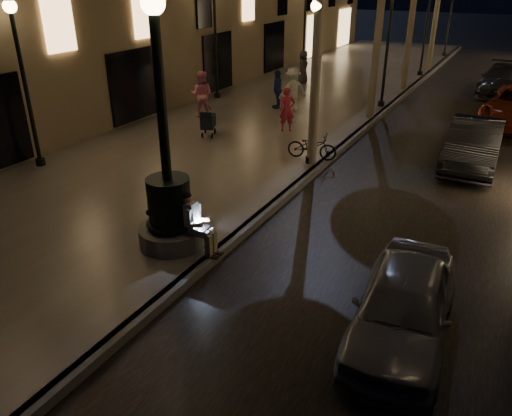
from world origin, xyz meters
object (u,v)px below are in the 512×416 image
Objects in this scene: fountain_lamppost at (169,200)px; lamp_curb_a at (315,60)px; pedestrian_dark at (303,67)px; bicycle at (312,146)px; pedestrian_blue at (277,89)px; lamp_curb_b at (389,32)px; pedestrian_red at (287,110)px; car_front at (403,306)px; seated_man_laptop at (194,220)px; car_rear at (502,80)px; lamp_curb_d at (451,8)px; lamp_left_b at (215,28)px; lamp_curb_c at (428,17)px; pedestrian_white at (293,90)px; lamp_left_a at (21,61)px; car_second at (473,144)px; lamp_left_c at (305,12)px; stroller at (208,121)px; pedestrian_pink at (202,94)px.

fountain_lamppost is 6.37m from lamp_curb_a.
pedestrian_dark is 1.05× the size of bicycle.
pedestrian_blue is (-3.11, 11.54, -0.21)m from fountain_lamppost.
pedestrian_blue is at bearing -147.19° from lamp_curb_b.
fountain_lamppost is 8.82m from pedestrian_red.
pedestrian_red is at bearing 120.60° from car_front.
fountain_lamppost is 0.69m from seated_man_laptop.
lamp_curb_a is at bearing -105.73° from car_rear.
lamp_curb_d reaches higher than pedestrian_blue.
lamp_left_b is 6.44m from pedestrian_red.
bicycle is (-0.10, -15.64, -2.63)m from lamp_curb_c.
car_front is at bearing -6.50° from seated_man_laptop.
fountain_lamppost is 2.90× the size of pedestrian_white.
lamp_curb_a is 3.10× the size of pedestrian_red.
lamp_left_a is at bearing 162.65° from fountain_lamppost.
lamp_left_c is at bearing 129.02° from car_second.
lamp_left_a is 10.00m from lamp_left_b.
pedestrian_dark is at bearing 71.36° from stroller.
lamp_left_a is at bearing -109.54° from lamp_curb_c.
lamp_curb_d is at bearing 90.00° from lamp_curb_c.
car_rear is (0.00, 20.38, 0.05)m from car_front.
car_second is at bearing -51.65° from lamp_curb_b.
pedestrian_pink is 1.01× the size of pedestrian_white.
car_front is at bearing -73.48° from lamp_curb_b.
pedestrian_pink is (1.31, -13.17, -2.13)m from lamp_left_c.
pedestrian_blue is (-8.11, 2.98, 0.30)m from car_second.
lamp_left_a is 15.22m from pedestrian_dark.
pedestrian_red reaches higher than car_front.
lamp_left_b is 14.09m from car_rear.
lamp_curb_d is (0.70, 30.00, 2.02)m from fountain_lamppost.
car_rear is 11.64m from pedestrian_blue.
pedestrian_white is (-3.00, -10.69, -2.14)m from lamp_curb_c.
lamp_left_a is 21.36m from car_rear.
pedestrian_red is (-1.35, 8.71, -0.24)m from fountain_lamppost.
seated_man_laptop is at bearing -100.97° from car_rear.
lamp_curb_c is 2.68× the size of pedestrian_white.
fountain_lamppost is 23.00m from lamp_left_c.
lamp_curb_b is 1.00× the size of lamp_curb_c.
lamp_left_b is 4.03m from pedestrian_pink.
lamp_left_b reaches higher than pedestrian_red.
pedestrian_white is (-2.91, 11.31, 0.20)m from seated_man_laptop.
pedestrian_white reaches higher than seated_man_laptop.
seated_man_laptop is at bearing -23.51° from pedestrian_blue.
lamp_left_a is (-7.10, -4.00, 0.00)m from lamp_curb_a.
seated_man_laptop is 0.27× the size of lamp_left_a.
pedestrian_dark is (-1.93, 5.59, -0.09)m from pedestrian_white.
car_rear is 3.03× the size of pedestrian_red.
car_rear is 14.97m from pedestrian_pink.
lamp_curb_a is 8.22m from car_front.
pedestrian_pink is (-5.79, -21.17, -2.13)m from lamp_curb_d.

